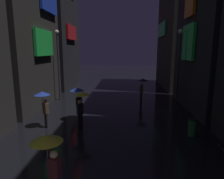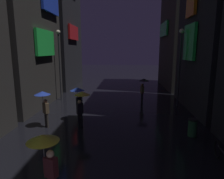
{
  "view_description": "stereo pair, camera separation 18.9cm",
  "coord_description": "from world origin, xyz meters",
  "views": [
    {
      "loc": [
        0.61,
        -2.4,
        4.39
      ],
      "look_at": [
        0.0,
        9.25,
        2.11
      ],
      "focal_mm": 32.0,
      "sensor_mm": 36.0,
      "label": 1
    },
    {
      "loc": [
        0.79,
        -2.39,
        4.39
      ],
      "look_at": [
        0.0,
        9.25,
        2.11
      ],
      "focal_mm": 32.0,
      "sensor_mm": 36.0,
      "label": 2
    }
  ],
  "objects": [
    {
      "name": "streetlamp_left_far",
      "position": [
        -5.0,
        14.9,
        3.78
      ],
      "size": [
        0.36,
        0.36,
        6.12
      ],
      "color": "#2D2D33",
      "rests_on": "ground"
    },
    {
      "name": "building_right_far",
      "position": [
        7.49,
        22.32,
        9.86
      ],
      "size": [
        4.25,
        8.64,
        19.71
      ],
      "color": "#33302D",
      "rests_on": "ground"
    },
    {
      "name": "bicycle_parked_at_storefront",
      "position": [
        4.6,
        5.01,
        0.39
      ],
      "size": [
        0.26,
        1.82,
        0.96
      ],
      "color": "black",
      "rests_on": "ground"
    },
    {
      "name": "pedestrian_midstreet_centre_black",
      "position": [
        2.28,
        14.13,
        1.67
      ],
      "size": [
        0.9,
        0.9,
        2.12
      ],
      "color": "black",
      "rests_on": "ground"
    },
    {
      "name": "pedestrian_foreground_right_yellow",
      "position": [
        -1.4,
        2.6,
        1.67
      ],
      "size": [
        0.9,
        0.9,
        2.12
      ],
      "color": "black",
      "rests_on": "ground"
    },
    {
      "name": "streetlamp_right_far",
      "position": [
        5.0,
        13.58,
        3.72
      ],
      "size": [
        0.36,
        0.36,
        6.03
      ],
      "color": "#2D2D33",
      "rests_on": "ground"
    },
    {
      "name": "trash_bin",
      "position": [
        4.3,
        7.65,
        0.47
      ],
      "size": [
        0.46,
        0.46,
        0.93
      ],
      "color": "#265933",
      "rests_on": "ground"
    },
    {
      "name": "building_left_far",
      "position": [
        -7.49,
        22.08,
        8.53
      ],
      "size": [
        4.25,
        8.17,
        17.05
      ],
      "color": "#232328",
      "rests_on": "ground"
    },
    {
      "name": "pedestrian_far_right_blue",
      "position": [
        -3.86,
        8.37,
        1.67
      ],
      "size": [
        0.9,
        0.9,
        2.12
      ],
      "color": "#38332D",
      "rests_on": "ground"
    },
    {
      "name": "pedestrian_midstreet_left_yellow",
      "position": [
        -1.68,
        8.44,
        1.67
      ],
      "size": [
        0.9,
        0.9,
        2.12
      ],
      "color": "black",
      "rests_on": "ground"
    },
    {
      "name": "pedestrian_foreground_left_blue",
      "position": [
        -2.2,
        9.76,
        1.67
      ],
      "size": [
        0.9,
        0.9,
        2.12
      ],
      "color": "#38332D",
      "rests_on": "ground"
    }
  ]
}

